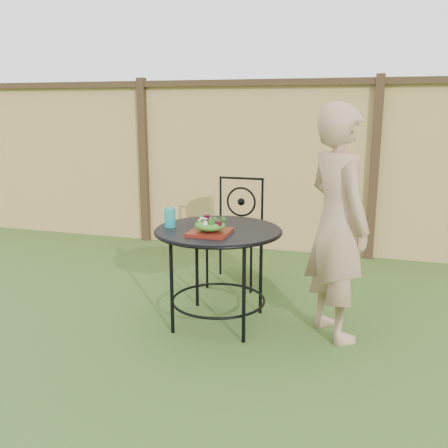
# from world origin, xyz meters

# --- Properties ---
(ground) EXTENTS (60.00, 60.00, 0.00)m
(ground) POSITION_xyz_m (0.00, 0.00, 0.00)
(ground) COLOR #234215
(ground) RESTS_ON ground
(fence) EXTENTS (8.00, 0.12, 1.90)m
(fence) POSITION_xyz_m (-0.00, 2.19, 0.95)
(fence) COLOR tan
(fence) RESTS_ON ground
(patio_table) EXTENTS (0.92, 0.92, 0.72)m
(patio_table) POSITION_xyz_m (0.25, 0.12, 0.59)
(patio_table) COLOR black
(patio_table) RESTS_ON ground
(patio_chair) EXTENTS (0.46, 0.46, 0.95)m
(patio_chair) POSITION_xyz_m (0.13, 1.04, 0.50)
(patio_chair) COLOR black
(patio_chair) RESTS_ON ground
(diner) EXTENTS (0.66, 0.70, 1.61)m
(diner) POSITION_xyz_m (1.08, 0.17, 0.81)
(diner) COLOR #9F7A5B
(diner) RESTS_ON ground
(salad_plate) EXTENTS (0.27, 0.27, 0.02)m
(salad_plate) POSITION_xyz_m (0.24, -0.04, 0.74)
(salad_plate) COLOR #480E0A
(salad_plate) RESTS_ON patio_table
(salad) EXTENTS (0.21, 0.21, 0.08)m
(salad) POSITION_xyz_m (0.24, -0.04, 0.79)
(salad) COLOR #235614
(salad) RESTS_ON salad_plate
(fork) EXTENTS (0.01, 0.01, 0.18)m
(fork) POSITION_xyz_m (0.25, -0.04, 0.92)
(fork) COLOR silver
(fork) RESTS_ON salad
(drinking_glass) EXTENTS (0.08, 0.08, 0.14)m
(drinking_glass) POSITION_xyz_m (-0.11, 0.08, 0.79)
(drinking_glass) COLOR #0C8E94
(drinking_glass) RESTS_ON patio_table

